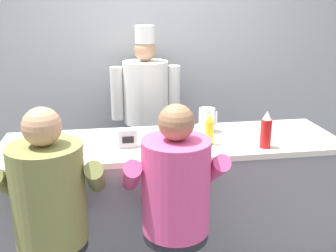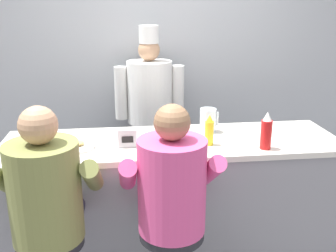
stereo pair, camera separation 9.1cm
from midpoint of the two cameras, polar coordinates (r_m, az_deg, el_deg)
wall_back at (r=4.03m, az=-3.25°, el=9.71°), size 10.00×0.06×2.70m
diner_counter at (r=3.02m, az=-0.31°, el=-10.59°), size 2.42×0.71×0.95m
ketchup_bottle_red at (r=2.72m, az=13.11°, el=-0.67°), size 0.07×0.07×0.26m
mustard_bottle_yellow at (r=2.72m, az=5.07°, el=-0.66°), size 0.06×0.06×0.22m
hot_sauce_bottle_orange at (r=2.78m, az=1.28°, el=-0.94°), size 0.03×0.03×0.14m
water_pitcher_clear at (r=3.00m, az=4.78°, el=0.88°), size 0.14×0.12×0.18m
breakfast_plate at (r=2.73m, az=-14.20°, el=-2.99°), size 0.26×0.26×0.05m
cereal_bowl at (r=2.87m, az=-17.99°, el=-2.06°), size 0.13×0.13×0.06m
coffee_mug_blue at (r=2.68m, az=0.64°, el=-2.05°), size 0.13×0.08×0.10m
napkin_dispenser_chrome at (r=2.70m, az=-6.84°, el=-1.76°), size 0.13×0.08×0.13m
diner_seated_olive at (r=2.27m, az=-17.82°, el=-10.32°), size 0.59×0.58×1.41m
diner_seated_pink at (r=2.26m, az=-0.17°, el=-9.68°), size 0.58×0.57×1.39m
cook_in_whites_near at (r=3.79m, az=-3.89°, el=2.77°), size 0.66×0.43×1.70m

